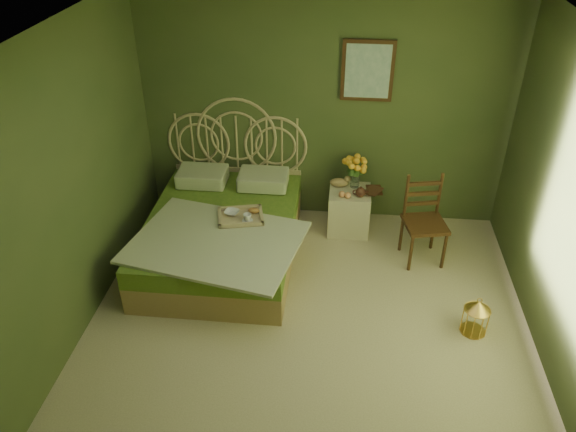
# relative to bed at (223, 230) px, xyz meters

# --- Properties ---
(floor) EXTENTS (4.50, 4.50, 0.00)m
(floor) POSITION_rel_bed_xyz_m (0.97, -1.29, -0.30)
(floor) COLOR #CAB992
(floor) RESTS_ON ground
(ceiling) EXTENTS (4.50, 4.50, 0.00)m
(ceiling) POSITION_rel_bed_xyz_m (0.97, -1.29, 2.30)
(ceiling) COLOR silver
(ceiling) RESTS_ON wall_back
(wall_back) EXTENTS (4.00, 0.00, 4.00)m
(wall_back) POSITION_rel_bed_xyz_m (0.97, 0.96, 1.00)
(wall_back) COLOR #515B30
(wall_back) RESTS_ON floor
(wall_left) EXTENTS (0.00, 4.50, 4.50)m
(wall_left) POSITION_rel_bed_xyz_m (-1.03, -1.29, 1.00)
(wall_left) COLOR #515B30
(wall_left) RESTS_ON floor
(wall_art) EXTENTS (0.54, 0.04, 0.64)m
(wall_art) POSITION_rel_bed_xyz_m (1.41, 0.93, 1.45)
(wall_art) COLOR #361D0E
(wall_art) RESTS_ON wall_back
(bed) EXTENTS (1.77, 2.23, 1.38)m
(bed) POSITION_rel_bed_xyz_m (0.00, 0.00, 0.00)
(bed) COLOR tan
(bed) RESTS_ON floor
(nightstand) EXTENTS (0.46, 0.47, 0.93)m
(nightstand) POSITION_rel_bed_xyz_m (1.32, 0.63, 0.04)
(nightstand) COLOR beige
(nightstand) RESTS_ON floor
(chair) EXTENTS (0.48, 0.48, 0.92)m
(chair) POSITION_rel_bed_xyz_m (2.08, 0.20, 0.21)
(chair) COLOR #361D0E
(chair) RESTS_ON floor
(birdcage) EXTENTS (0.23, 0.23, 0.35)m
(birdcage) POSITION_rel_bed_xyz_m (2.46, -0.93, -0.14)
(birdcage) COLOR gold
(birdcage) RESTS_ON floor
(book_lower) EXTENTS (0.19, 0.24, 0.02)m
(book_lower) POSITION_rel_bed_xyz_m (1.49, 0.63, 0.21)
(book_lower) COLOR #381E0F
(book_lower) RESTS_ON nightstand
(book_upper) EXTENTS (0.24, 0.26, 0.02)m
(book_upper) POSITION_rel_bed_xyz_m (1.49, 0.63, 0.23)
(book_upper) COLOR #472819
(book_upper) RESTS_ON nightstand
(cereal_bowl) EXTENTS (0.17, 0.17, 0.04)m
(cereal_bowl) POSITION_rel_bed_xyz_m (0.11, -0.04, 0.25)
(cereal_bowl) COLOR white
(cereal_bowl) RESTS_ON bed
(coffee_cup) EXTENTS (0.11, 0.11, 0.08)m
(coffee_cup) POSITION_rel_bed_xyz_m (0.29, -0.15, 0.27)
(coffee_cup) COLOR white
(coffee_cup) RESTS_ON bed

